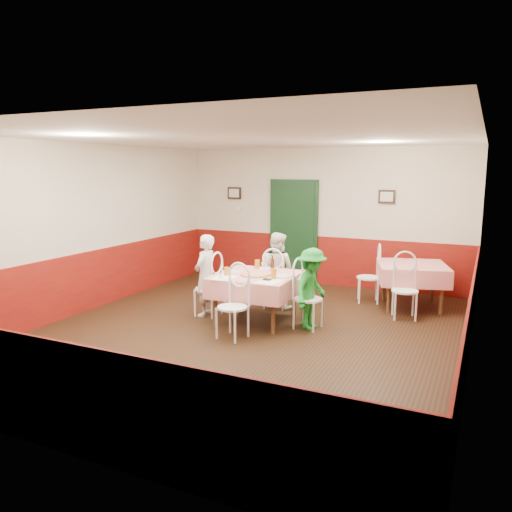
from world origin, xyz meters
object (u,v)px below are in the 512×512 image
at_px(glass_b, 274,274).
at_px(diner_far, 277,270).
at_px(chair_near, 232,307).
at_px(second_table, 411,286).
at_px(chair_far, 275,282).
at_px(chair_second_b, 405,291).
at_px(chair_right, 308,299).
at_px(wallet, 267,279).
at_px(diner_left, 205,275).
at_px(main_table, 256,298).
at_px(chair_second_a, 369,278).
at_px(diner_right, 311,289).
at_px(chair_left, 208,289).
at_px(beer_bottle, 272,264).
at_px(pizza, 256,274).
at_px(glass_a, 226,271).
at_px(glass_c, 257,264).

bearing_deg(glass_b, diner_far, 110.73).
relative_size(chair_near, glass_b, 5.84).
height_order(second_table, chair_far, chair_far).
bearing_deg(glass_b, chair_second_b, 38.26).
bearing_deg(second_table, chair_right, -123.25).
xyz_separation_m(wallet, diner_left, (-1.22, 0.27, -0.10)).
xyz_separation_m(wallet, diner_far, (-0.35, 1.20, -0.11)).
height_order(main_table, second_table, same).
bearing_deg(glass_b, chair_second_a, 65.43).
height_order(glass_b, diner_right, diner_right).
bearing_deg(chair_right, chair_left, 96.27).
bearing_deg(beer_bottle, chair_left, -156.91).
xyz_separation_m(pizza, wallet, (0.30, -0.23, -0.00)).
relative_size(glass_b, beer_bottle, 0.70).
height_order(chair_near, chair_second_a, same).
bearing_deg(second_table, chair_second_b, -90.00).
relative_size(chair_near, beer_bottle, 4.07).
distance_m(diner_left, diner_far, 1.27).
distance_m(main_table, wallet, 0.59).
bearing_deg(pizza, main_table, 110.35).
height_order(main_table, glass_a, glass_a).
height_order(chair_near, chair_second_b, same).
relative_size(chair_near, chair_second_b, 1.00).
relative_size(glass_a, beer_bottle, 0.59).
relative_size(chair_far, wallet, 8.18).
xyz_separation_m(chair_right, diner_right, (0.05, 0.00, 0.16)).
bearing_deg(beer_bottle, second_table, 37.87).
xyz_separation_m(chair_right, glass_b, (-0.47, -0.21, 0.39)).
relative_size(chair_near, diner_right, 0.73).
height_order(chair_near, wallet, chair_near).
relative_size(chair_second_b, glass_a, 6.90).
relative_size(second_table, diner_right, 0.91).
bearing_deg(glass_a, glass_b, 6.74).
distance_m(chair_left, chair_second_b, 3.17).
distance_m(chair_near, chair_second_a, 3.06).
relative_size(chair_left, chair_near, 1.00).
bearing_deg(chair_left, second_table, 123.66).
height_order(chair_near, diner_right, diner_right).
relative_size(glass_b, diner_right, 0.13).
xyz_separation_m(pizza, glass_b, (0.35, -0.11, 0.06)).
distance_m(chair_second_b, glass_c, 2.41).
distance_m(second_table, diner_left, 3.58).
bearing_deg(pizza, chair_near, -89.86).
xyz_separation_m(chair_second_b, glass_a, (-2.46, -1.44, 0.38)).
height_order(beer_bottle, diner_right, diner_right).
relative_size(main_table, diner_right, 0.99).
height_order(glass_c, diner_far, diner_far).
distance_m(pizza, diner_right, 0.89).
height_order(pizza, diner_right, diner_right).
height_order(glass_c, diner_right, diner_right).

